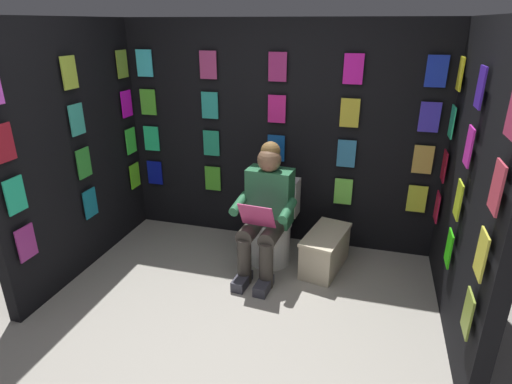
# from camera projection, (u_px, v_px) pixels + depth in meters

# --- Properties ---
(ground_plane) EXTENTS (30.00, 30.00, 0.00)m
(ground_plane) POSITION_uv_depth(u_px,v_px,m) (210.00, 364.00, 2.83)
(ground_plane) COLOR #9E998E
(display_wall_back) EXTENTS (3.20, 0.14, 2.18)m
(display_wall_back) POSITION_uv_depth(u_px,v_px,m) (278.00, 136.00, 4.15)
(display_wall_back) COLOR black
(display_wall_back) RESTS_ON ground
(display_wall_left) EXTENTS (0.14, 1.90, 2.18)m
(display_wall_left) POSITION_uv_depth(u_px,v_px,m) (474.00, 188.00, 2.86)
(display_wall_left) COLOR black
(display_wall_left) RESTS_ON ground
(display_wall_right) EXTENTS (0.14, 1.90, 2.18)m
(display_wall_right) POSITION_uv_depth(u_px,v_px,m) (74.00, 151.00, 3.67)
(display_wall_right) COLOR black
(display_wall_right) RESTS_ON ground
(toilet) EXTENTS (0.42, 0.57, 0.77)m
(toilet) POSITION_uv_depth(u_px,v_px,m) (273.00, 227.00, 4.00)
(toilet) COLOR white
(toilet) RESTS_ON ground
(person_reading) EXTENTS (0.55, 0.71, 1.19)m
(person_reading) POSITION_uv_depth(u_px,v_px,m) (265.00, 210.00, 3.70)
(person_reading) COLOR #286B42
(person_reading) RESTS_ON ground
(comic_longbox_near) EXTENTS (0.43, 0.67, 0.36)m
(comic_longbox_near) POSITION_uv_depth(u_px,v_px,m) (325.00, 250.00, 3.88)
(comic_longbox_near) COLOR beige
(comic_longbox_near) RESTS_ON ground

